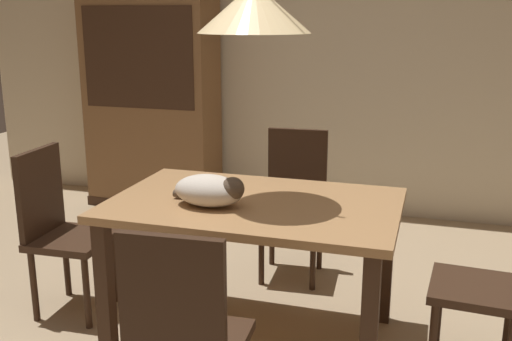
% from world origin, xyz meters
% --- Properties ---
extents(back_wall, '(6.40, 0.10, 2.90)m').
position_xyz_m(back_wall, '(0.00, 2.65, 1.45)').
color(back_wall, beige).
rests_on(back_wall, ground).
extents(dining_table, '(1.40, 0.90, 0.75)m').
position_xyz_m(dining_table, '(0.09, 0.38, 0.65)').
color(dining_table, '#A87A4C').
rests_on(dining_table, ground).
extents(chair_left_side, '(0.42, 0.42, 0.93)m').
position_xyz_m(chair_left_side, '(-1.04, 0.38, 0.51)').
color(chair_left_side, '#382316').
rests_on(chair_left_side, ground).
extents(chair_near_front, '(0.42, 0.42, 0.93)m').
position_xyz_m(chair_near_front, '(0.09, -0.50, 0.51)').
color(chair_near_front, '#382316').
rests_on(chair_near_front, ground).
extents(chair_right_side, '(0.43, 0.43, 0.93)m').
position_xyz_m(chair_right_side, '(1.22, 0.37, 0.51)').
color(chair_right_side, '#382316').
rests_on(chair_right_side, ground).
extents(chair_far_back, '(0.43, 0.43, 0.93)m').
position_xyz_m(chair_far_back, '(0.08, 1.26, 0.51)').
color(chair_far_back, '#382316').
rests_on(chair_far_back, ground).
extents(cat_sleeping, '(0.39, 0.23, 0.16)m').
position_xyz_m(cat_sleeping, '(-0.09, 0.25, 0.83)').
color(cat_sleeping, beige).
rests_on(cat_sleeping, dining_table).
extents(pendant_lamp, '(0.52, 0.52, 1.30)m').
position_xyz_m(pendant_lamp, '(0.09, 0.38, 1.66)').
color(pendant_lamp, beige).
extents(hutch_bookcase, '(1.12, 0.45, 1.85)m').
position_xyz_m(hutch_bookcase, '(-1.43, 2.32, 0.89)').
color(hutch_bookcase, brown).
rests_on(hutch_bookcase, ground).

